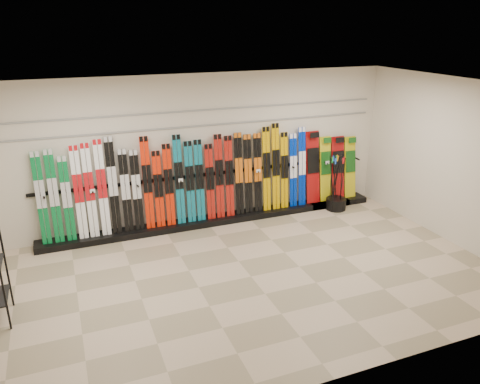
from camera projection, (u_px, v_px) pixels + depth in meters
name	position (u px, v px, depth m)	size (l,w,h in m)	color
floor	(251.00, 277.00, 7.61)	(8.00, 8.00, 0.00)	gray
back_wall	(203.00, 150.00, 9.27)	(8.00, 8.00, 0.00)	beige
right_wall	(455.00, 162.00, 8.47)	(5.00, 5.00, 0.00)	beige
ceiling	(253.00, 90.00, 6.58)	(8.00, 8.00, 0.00)	silver
ski_rack_base	(218.00, 219.00, 9.65)	(8.00, 0.40, 0.12)	black
skis	(184.00, 182.00, 9.14)	(5.38, 0.19, 1.84)	#086D2F
snowboards	(331.00, 168.00, 10.37)	(1.25, 0.24, 1.58)	#990C0C
pole_bin	(336.00, 204.00, 10.30)	(0.44, 0.44, 0.25)	black
ski_poles	(336.00, 183.00, 10.15)	(0.32, 0.39, 1.18)	black
slatwall_rail_0	(202.00, 126.00, 9.09)	(7.60, 0.02, 0.03)	gray
slatwall_rail_1	(202.00, 110.00, 8.98)	(7.60, 0.02, 0.03)	gray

